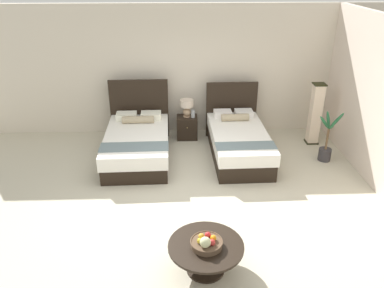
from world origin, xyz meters
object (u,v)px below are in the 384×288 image
object	(u,v)px
bed_near_corner	(238,141)
nightstand	(187,127)
fruit_bowl	(206,243)
potted_palm	(326,146)
coffee_table	(206,251)
bed_near_window	(137,142)
table_lamp	(187,106)
vase	(193,114)
floor_lamp_corner	(315,114)

from	to	relation	value
bed_near_corner	nightstand	distance (m)	1.38
fruit_bowl	potted_palm	xyz separation A→B (m)	(2.63, 3.04, -0.18)
coffee_table	potted_palm	bearing A→B (deg)	48.68
bed_near_window	table_lamp	bearing A→B (deg)	41.65
fruit_bowl	vase	bearing A→B (deg)	90.05
vase	potted_palm	bearing A→B (deg)	-23.72
coffee_table	fruit_bowl	bearing A→B (deg)	-86.61
vase	potted_palm	xyz separation A→B (m)	(2.64, -1.16, -0.29)
nightstand	table_lamp	xyz separation A→B (m)	(0.00, 0.02, 0.50)
bed_near_window	vase	distance (m)	1.48
bed_near_window	floor_lamp_corner	world-z (taller)	floor_lamp_corner
bed_near_window	bed_near_corner	xyz separation A→B (m)	(2.07, -0.00, 0.00)
bed_near_corner	fruit_bowl	size ratio (longest dim) A/B	5.40
nightstand	vase	size ratio (longest dim) A/B	3.00
bed_near_window	potted_palm	distance (m)	3.82
bed_near_window	fruit_bowl	distance (m)	3.54
floor_lamp_corner	table_lamp	bearing A→B (deg)	172.19
table_lamp	bed_near_corner	bearing A→B (deg)	-41.66
bed_near_corner	coffee_table	xyz separation A→B (m)	(-0.90, -3.29, -0.00)
coffee_table	fruit_bowl	xyz separation A→B (m)	(0.00, -0.04, 0.16)
floor_lamp_corner	potted_palm	bearing A→B (deg)	-90.34
vase	fruit_bowl	xyz separation A→B (m)	(0.00, -4.20, -0.11)
nightstand	floor_lamp_corner	world-z (taller)	floor_lamp_corner
bed_near_window	potted_palm	size ratio (longest dim) A/B	2.14
nightstand	coffee_table	world-z (taller)	nightstand
nightstand	fruit_bowl	distance (m)	4.24
vase	coffee_table	distance (m)	4.17
bed_near_window	table_lamp	xyz separation A→B (m)	(1.03, 0.92, 0.44)
floor_lamp_corner	coffee_table	bearing A→B (deg)	-124.55
potted_palm	floor_lamp_corner	bearing A→B (deg)	89.66
bed_near_window	nightstand	world-z (taller)	bed_near_window
bed_near_window	coffee_table	xyz separation A→B (m)	(1.17, -3.30, 0.00)
bed_near_window	nightstand	xyz separation A→B (m)	(1.03, 0.90, -0.06)
bed_near_corner	vase	bearing A→B (deg)	136.14
coffee_table	floor_lamp_corner	size ratio (longest dim) A/B	0.72
bed_near_corner	nightstand	world-z (taller)	bed_near_corner
nightstand	coffee_table	bearing A→B (deg)	-88.08
bed_near_corner	potted_palm	bearing A→B (deg)	-9.63
bed_near_corner	table_lamp	world-z (taller)	bed_near_corner
bed_near_corner	fruit_bowl	world-z (taller)	bed_near_corner
vase	table_lamp	bearing A→B (deg)	156.71
bed_near_corner	nightstand	xyz separation A→B (m)	(-1.04, 0.90, -0.07)
vase	floor_lamp_corner	size ratio (longest dim) A/B	0.13
bed_near_corner	potted_palm	xyz separation A→B (m)	(1.74, -0.29, -0.02)
vase	fruit_bowl	bearing A→B (deg)	-89.95
vase	coffee_table	xyz separation A→B (m)	(0.00, -4.16, -0.28)
bed_near_corner	coffee_table	bearing A→B (deg)	-105.26
bed_near_window	bed_near_corner	distance (m)	2.07
table_lamp	fruit_bowl	distance (m)	4.27
coffee_table	potted_palm	distance (m)	3.99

